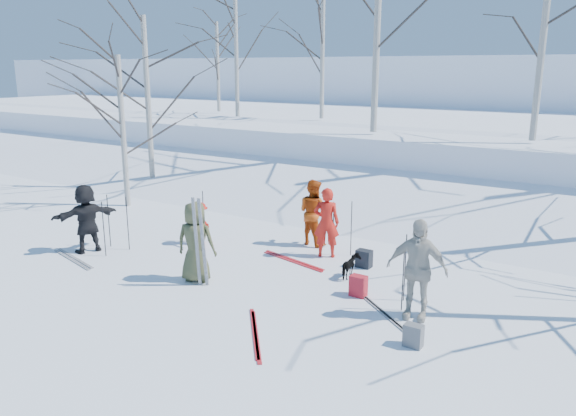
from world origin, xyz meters
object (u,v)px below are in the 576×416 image
Objects in this scene: skier_redor_behind at (313,212)px; skier_cream_east at (417,269)px; skier_olive_center at (196,242)px; skier_grey_west at (86,218)px; backpack_red at (358,286)px; backpack_dark at (364,259)px; backpack_grey at (413,336)px; skier_red_north at (326,223)px; skier_red_seated at (200,224)px; dog at (351,267)px.

skier_cream_east reaches higher than skier_redor_behind.
skier_grey_west is at bearing -19.39° from skier_olive_center.
backpack_dark is (-0.62, 1.56, -0.01)m from backpack_red.
skier_olive_center is at bearing 176.84° from backpack_grey.
skier_red_north is 0.91× the size of skier_cream_east.
skier_cream_east is (4.51, 0.79, 0.07)m from skier_olive_center.
skier_redor_behind is at bearing -66.98° from skier_red_seated.
dog is at bearing -100.60° from skier_red_seated.
backpack_dark is (1.83, -0.83, -0.64)m from skier_redor_behind.
backpack_grey is at bearing 157.53° from skier_olive_center.
dog is at bearing 151.78° from skier_redor_behind.
backpack_red is 2.16m from backpack_grey.
skier_red_north is 4.65m from backpack_grey.
skier_red_north reaches higher than backpack_red.
skier_cream_east reaches higher than backpack_dark.
skier_red_north reaches higher than dog.
dog is 0.98m from backpack_red.
skier_olive_center reaches higher than dog.
skier_red_north is 5.81m from skier_grey_west.
skier_redor_behind is at bearing 135.74° from backpack_red.
skier_grey_west is 2.82× the size of dog.
skier_redor_behind is 2.54m from dog.
skier_red_seated is 0.64× the size of skier_grey_west.
dog reaches higher than backpack_red.
skier_olive_center is 2.55m from skier_red_seated.
skier_redor_behind is 4.62m from skier_cream_east.
skier_olive_center reaches higher than backpack_dark.
backpack_red is 1.05× the size of backpack_dark.
skier_red_seated reaches higher than dog.
skier_red_seated is 4.28m from dog.
skier_redor_behind is at bearing 155.63° from backpack_dark.
backpack_grey is (8.43, -0.28, -0.65)m from skier_grey_west.
dog is (4.27, -0.04, -0.29)m from skier_red_seated.
skier_red_seated is at bearing 45.24° from skier_redor_behind.
skier_grey_west is at bearing 51.18° from skier_redor_behind.
skier_grey_west reaches higher than backpack_red.
skier_cream_east is 4.62× the size of backpack_dark.
skier_red_seated is at bearing -69.52° from skier_olive_center.
skier_cream_east is 3.08× the size of dog.
dog is (1.88, -1.60, -0.59)m from skier_redor_behind.
skier_red_seated is 0.59× the size of skier_cream_east.
backpack_red is at bearing 156.79° from skier_cream_east.
backpack_red is (4.85, -0.83, -0.33)m from skier_red_seated.
skier_grey_west is at bearing 10.84° from dog.
skier_red_north is 3.28m from skier_red_seated.
backpack_red is at bearing -109.81° from skier_red_seated.
backpack_red reaches higher than backpack_dark.
backpack_grey is (1.66, -1.38, -0.02)m from backpack_red.
skier_redor_behind is 3.48m from backpack_red.
skier_redor_behind is at bearing 151.14° from skier_grey_west.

